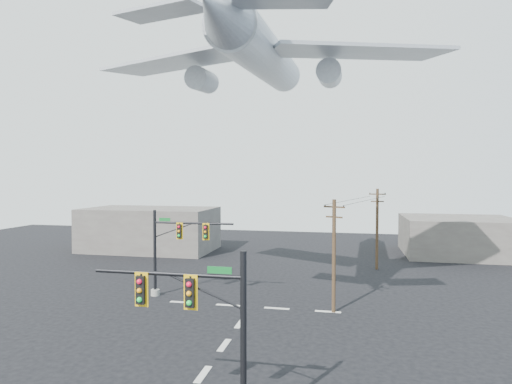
% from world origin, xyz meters
% --- Properties ---
extents(ground, '(120.00, 120.00, 0.00)m').
position_xyz_m(ground, '(0.00, 0.00, 0.00)').
color(ground, black).
rests_on(ground, ground).
extents(lane_markings, '(14.00, 21.20, 0.01)m').
position_xyz_m(lane_markings, '(0.00, 5.33, 0.01)').
color(lane_markings, beige).
rests_on(lane_markings, ground).
extents(signal_mast_near, '(6.84, 0.82, 7.48)m').
position_xyz_m(signal_mast_near, '(1.96, -4.79, 3.99)').
color(signal_mast_near, gray).
rests_on(signal_mast_near, ground).
extents(signal_mast_far, '(7.49, 0.83, 7.53)m').
position_xyz_m(signal_mast_far, '(-7.49, 13.39, 4.05)').
color(signal_mast_far, gray).
rests_on(signal_mast_far, ground).
extents(utility_pole_a, '(1.63, 0.84, 8.70)m').
position_xyz_m(utility_pole_a, '(6.43, 11.97, 4.55)').
color(utility_pole_a, '#472F1E').
rests_on(utility_pole_a, ground).
extents(utility_pole_b, '(1.84, 0.31, 9.10)m').
position_xyz_m(utility_pole_b, '(10.74, 28.53, 4.76)').
color(utility_pole_b, '#472F1E').
rests_on(utility_pole_b, ground).
extents(power_lines, '(5.93, 16.57, 0.03)m').
position_xyz_m(power_lines, '(8.58, 20.25, 8.25)').
color(power_lines, black).
extents(airliner, '(30.84, 32.29, 8.39)m').
position_xyz_m(airliner, '(0.39, 15.20, 20.62)').
color(airliner, '#ADB2B9').
extents(building_left, '(18.00, 10.00, 6.00)m').
position_xyz_m(building_left, '(-20.00, 35.00, 3.00)').
color(building_left, '#656059').
rests_on(building_left, ground).
extents(building_right, '(14.00, 12.00, 5.00)m').
position_xyz_m(building_right, '(22.00, 40.00, 2.50)').
color(building_right, '#656059').
rests_on(building_right, ground).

